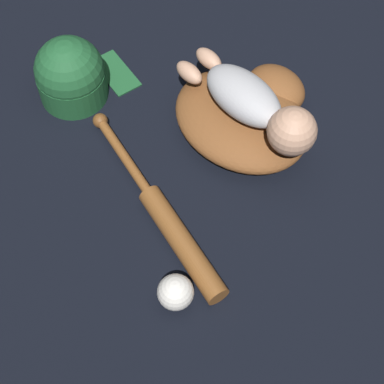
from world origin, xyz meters
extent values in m
plane|color=black|center=(0.00, 0.00, 0.00)|extent=(6.00, 6.00, 0.00)
ellipsoid|color=brown|center=(0.04, -0.04, 0.05)|extent=(0.43, 0.39, 0.09)
ellipsoid|color=brown|center=(0.09, 0.08, 0.05)|extent=(0.19, 0.17, 0.09)
ellipsoid|color=#B2B2B7|center=(0.04, -0.04, 0.14)|extent=(0.24, 0.20, 0.09)
sphere|color=tan|center=(0.18, -0.11, 0.15)|extent=(0.11, 0.11, 0.11)
ellipsoid|color=tan|center=(-0.08, 0.05, 0.11)|extent=(0.09, 0.07, 0.04)
ellipsoid|color=tan|center=(-0.10, -0.01, 0.11)|extent=(0.09, 0.07, 0.04)
cylinder|color=brown|center=(0.03, -0.40, 0.03)|extent=(0.27, 0.22, 0.05)
cylinder|color=brown|center=(-0.18, -0.23, 0.03)|extent=(0.21, 0.17, 0.02)
sphere|color=brown|center=(-0.28, -0.16, 0.03)|extent=(0.04, 0.04, 0.04)
sphere|color=white|center=(0.06, -0.51, 0.04)|extent=(0.08, 0.08, 0.08)
cylinder|color=#1E562D|center=(-0.39, -0.09, 0.04)|extent=(0.17, 0.17, 0.08)
sphere|color=#1E562D|center=(-0.39, -0.09, 0.09)|extent=(0.17, 0.17, 0.17)
cube|color=#1E562D|center=(-0.32, 0.01, 0.00)|extent=(0.16, 0.14, 0.01)
camera|label=1|loc=(0.28, -0.97, 1.28)|focal=60.00mm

